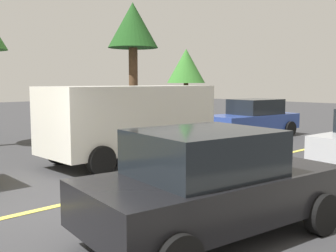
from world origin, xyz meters
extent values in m
plane|color=#38383A|center=(0.00, 0.00, 0.00)|extent=(80.00, 80.00, 0.00)
cube|color=#E0D14C|center=(3.00, 0.00, 0.01)|extent=(28.00, 0.16, 0.01)
cube|color=silver|center=(3.93, 2.53, 1.29)|extent=(5.25, 2.12, 1.82)
cube|color=black|center=(1.85, 2.49, 1.69)|extent=(0.20, 1.84, 0.80)
cylinder|color=black|center=(2.19, 1.49, 0.38)|extent=(0.77, 0.28, 0.76)
cylinder|color=black|center=(2.14, 3.49, 0.38)|extent=(0.77, 0.28, 0.76)
cylinder|color=black|center=(5.72, 1.58, 0.38)|extent=(0.77, 0.28, 0.76)
cylinder|color=black|center=(5.68, 3.58, 0.38)|extent=(0.77, 0.28, 0.76)
cube|color=#2D479E|center=(10.89, 3.18, 0.64)|extent=(4.40, 2.16, 0.64)
cube|color=black|center=(11.10, 3.16, 1.28)|extent=(2.19, 1.72, 0.64)
cylinder|color=black|center=(9.36, 2.47, 0.32)|extent=(0.66, 0.29, 0.64)
cylinder|color=black|center=(9.54, 4.19, 0.32)|extent=(0.66, 0.29, 0.64)
cylinder|color=black|center=(12.23, 2.17, 0.32)|extent=(0.66, 0.29, 0.64)
cylinder|color=black|center=(12.41, 3.89, 0.32)|extent=(0.66, 0.29, 0.64)
cylinder|color=black|center=(6.77, -1.80, 0.32)|extent=(0.65, 0.25, 0.64)
cube|color=black|center=(1.24, -2.94, 0.65)|extent=(4.25, 2.35, 0.65)
cube|color=black|center=(1.04, -2.91, 1.30)|extent=(2.14, 1.86, 0.65)
cylinder|color=black|center=(2.73, -2.20, 0.32)|extent=(0.66, 0.30, 0.64)
cylinder|color=black|center=(2.49, -4.03, 0.32)|extent=(0.66, 0.30, 0.64)
cylinder|color=black|center=(0.00, -1.85, 0.32)|extent=(0.66, 0.30, 0.64)
cylinder|color=#513823|center=(7.47, 6.90, 1.88)|extent=(0.38, 0.38, 3.76)
cone|color=#1E4C1C|center=(7.47, 6.90, 4.71)|extent=(2.13, 2.13, 1.89)
cylinder|color=#513823|center=(12.60, 8.77, 1.13)|extent=(0.26, 0.26, 2.26)
cone|color=#387A2D|center=(12.60, 8.77, 3.19)|extent=(2.09, 2.09, 1.86)
camera|label=1|loc=(-3.26, -6.76, 2.31)|focal=42.98mm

